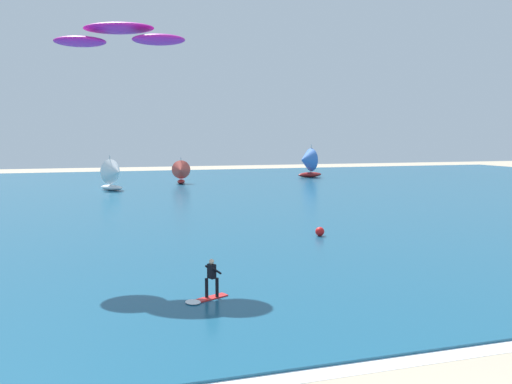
{
  "coord_description": "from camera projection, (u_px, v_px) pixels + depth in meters",
  "views": [
    {
      "loc": [
        -7.76,
        -7.94,
        6.8
      ],
      "look_at": [
        -1.08,
        14.37,
        4.28
      ],
      "focal_mm": 35.73,
      "sensor_mm": 36.0,
      "label": 1
    }
  ],
  "objects": [
    {
      "name": "ocean",
      "position": [
        175.0,
        196.0,
        58.43
      ],
      "size": [
        160.0,
        90.0,
        0.1
      ],
      "primitive_type": "cube",
      "color": "navy",
      "rests_on": "ground"
    },
    {
      "name": "shoreline_foam",
      "position": [
        304.0,
        372.0,
        14.81
      ],
      "size": [
        65.45,
        1.3,
        0.01
      ],
      "primitive_type": "cube",
      "color": "white",
      "rests_on": "ground"
    },
    {
      "name": "kitesurfer",
      "position": [
        208.0,
        285.0,
        21.06
      ],
      "size": [
        2.01,
        1.33,
        1.67
      ],
      "color": "red",
      "rests_on": "ocean"
    },
    {
      "name": "kite",
      "position": [
        119.0,
        36.0,
        26.33
      ],
      "size": [
        7.3,
        4.85,
        1.06
      ],
      "color": "#B21999"
    },
    {
      "name": "sailboat_near_shore",
      "position": [
        307.0,
        162.0,
        84.39
      ],
      "size": [
        4.79,
        4.17,
        5.41
      ],
      "color": "maroon",
      "rests_on": "ocean"
    },
    {
      "name": "sailboat_mid_right",
      "position": [
        114.0,
        175.0,
        63.64
      ],
      "size": [
        3.81,
        3.94,
        4.41
      ],
      "color": "white",
      "rests_on": "ocean"
    },
    {
      "name": "sailboat_mid_left",
      "position": [
        181.0,
        172.0,
        72.78
      ],
      "size": [
        2.88,
        3.32,
        3.76
      ],
      "color": "maroon",
      "rests_on": "ocean"
    },
    {
      "name": "marker_buoy",
      "position": [
        320.0,
        231.0,
        34.55
      ],
      "size": [
        0.62,
        0.62,
        0.62
      ],
      "primitive_type": "sphere",
      "color": "red",
      "rests_on": "ocean"
    }
  ]
}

